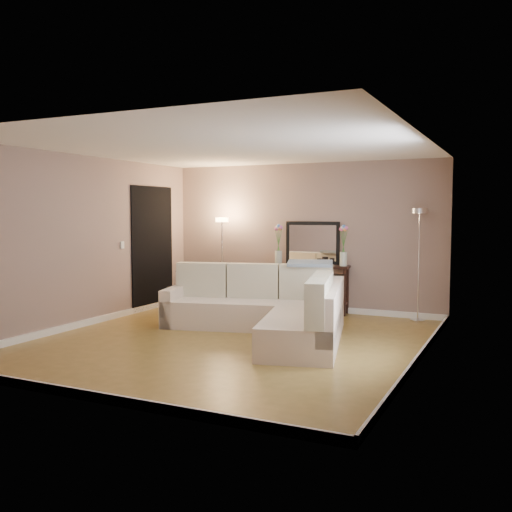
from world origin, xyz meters
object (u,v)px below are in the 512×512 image
at_px(floor_lamp_lit, 222,244).
at_px(floor_lamp_unlit, 419,242).
at_px(console_table, 305,286).
at_px(sectional_sofa, 272,309).

xyz_separation_m(floor_lamp_lit, floor_lamp_unlit, (3.48, 0.15, 0.11)).
relative_size(console_table, floor_lamp_lit, 0.85).
bearing_deg(floor_lamp_lit, floor_lamp_unlit, 2.47).
relative_size(floor_lamp_lit, floor_lamp_unlit, 0.91).
distance_m(console_table, floor_lamp_lit, 1.71).
bearing_deg(console_table, floor_lamp_unlit, 0.25).
height_order(sectional_sofa, floor_lamp_lit, floor_lamp_lit).
relative_size(sectional_sofa, console_table, 2.32).
bearing_deg(console_table, sectional_sofa, -84.72).
xyz_separation_m(sectional_sofa, floor_lamp_lit, (-1.73, 1.68, 0.81)).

